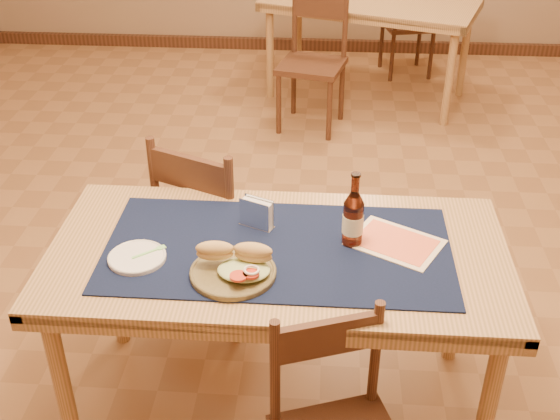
# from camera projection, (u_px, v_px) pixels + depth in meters

# --- Properties ---
(main_table) EXTENTS (1.60, 0.80, 0.75)m
(main_table) POSITION_uv_depth(u_px,v_px,m) (278.00, 269.00, 2.48)
(main_table) COLOR tan
(main_table) RESTS_ON ground
(placemat) EXTENTS (1.20, 0.60, 0.01)m
(placemat) POSITION_uv_depth(u_px,v_px,m) (278.00, 249.00, 2.43)
(placemat) COLOR black
(placemat) RESTS_ON main_table
(baseboard) EXTENTS (6.00, 7.00, 0.10)m
(baseboard) POSITION_uv_depth(u_px,v_px,m) (290.00, 273.00, 3.48)
(baseboard) COLOR #4C2A1B
(baseboard) RESTS_ON ground
(back_table) EXTENTS (1.68, 1.20, 0.75)m
(back_table) POSITION_uv_depth(u_px,v_px,m) (370.00, 11.00, 5.18)
(back_table) COLOR tan
(back_table) RESTS_ON ground
(chair_main_far) EXTENTS (0.56, 0.56, 0.92)m
(chair_main_far) POSITION_uv_depth(u_px,v_px,m) (214.00, 225.00, 3.06)
(chair_main_far) COLOR #4C2A1B
(chair_main_far) RESTS_ON ground
(chair_back_near) EXTENTS (0.51, 0.51, 0.91)m
(chair_back_near) POSITION_uv_depth(u_px,v_px,m) (313.00, 61.00, 4.84)
(chair_back_near) COLOR #4C2A1B
(chair_back_near) RESTS_ON ground
(chair_back_far) EXTENTS (0.46, 0.46, 0.83)m
(chair_back_far) POSITION_uv_depth(u_px,v_px,m) (410.00, 24.00, 5.69)
(chair_back_far) COLOR #4C2A1B
(chair_back_far) RESTS_ON ground
(sandwich_plate) EXTENTS (0.29, 0.29, 0.11)m
(sandwich_plate) POSITION_uv_depth(u_px,v_px,m) (236.00, 267.00, 2.29)
(sandwich_plate) COLOR brown
(sandwich_plate) RESTS_ON placemat
(side_plate) EXTENTS (0.20, 0.20, 0.02)m
(side_plate) POSITION_uv_depth(u_px,v_px,m) (137.00, 257.00, 2.37)
(side_plate) COLOR white
(side_plate) RESTS_ON placemat
(fork) EXTENTS (0.11, 0.09, 0.00)m
(fork) POSITION_uv_depth(u_px,v_px,m) (152.00, 251.00, 2.39)
(fork) COLOR #8BE67E
(fork) RESTS_ON side_plate
(beer_bottle) EXTENTS (0.07, 0.07, 0.28)m
(beer_bottle) POSITION_uv_depth(u_px,v_px,m) (353.00, 218.00, 2.41)
(beer_bottle) COLOR #43180C
(beer_bottle) RESTS_ON placemat
(napkin_holder) EXTENTS (0.13, 0.09, 0.11)m
(napkin_holder) POSITION_uv_depth(u_px,v_px,m) (257.00, 214.00, 2.52)
(napkin_holder) COLOR silver
(napkin_holder) RESTS_ON placemat
(menu_card) EXTENTS (0.37, 0.34, 0.01)m
(menu_card) POSITION_uv_depth(u_px,v_px,m) (395.00, 242.00, 2.46)
(menu_card) COLOR beige
(menu_card) RESTS_ON placemat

